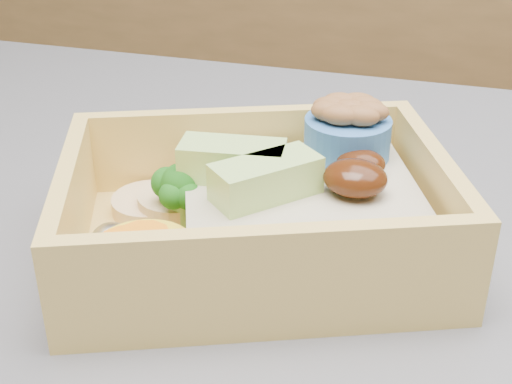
# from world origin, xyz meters

# --- Properties ---
(bento_box) EXTENTS (0.25, 0.21, 0.08)m
(bento_box) POSITION_xyz_m (-0.18, 0.01, 0.95)
(bento_box) COLOR #E0BA5C
(bento_box) RESTS_ON island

